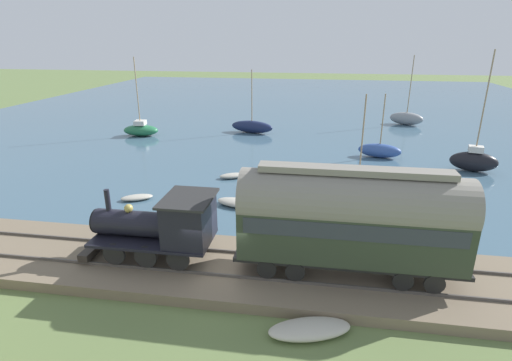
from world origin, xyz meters
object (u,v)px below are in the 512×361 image
object	(u,v)px
sailboat_navy	(252,127)
sailboat_gray	(406,118)
sailboat_black	(474,160)
rowboat_mid_harbor	(405,207)
rowboat_off_pier	(233,176)
rowboat_far_out	(137,197)
sailboat_blue	(380,150)
sailboat_white	(359,176)
rowboat_near_shore	(237,203)
passenger_coach	(351,217)
sailboat_green	(141,129)
steam_locomotive	(165,224)
beached_dinghy	(310,329)

from	to	relation	value
sailboat_navy	sailboat_gray	xyz separation A→B (m)	(6.73, -16.50, 0.09)
sailboat_black	sailboat_gray	world-z (taller)	sailboat_black
sailboat_navy	rowboat_mid_harbor	bearing A→B (deg)	-134.54
rowboat_off_pier	rowboat_mid_harbor	xyz separation A→B (m)	(-4.08, -10.86, 0.09)
rowboat_off_pier	rowboat_far_out	world-z (taller)	rowboat_off_pier
sailboat_blue	rowboat_off_pier	distance (m)	12.83
sailboat_navy	rowboat_off_pier	world-z (taller)	sailboat_navy
sailboat_white	rowboat_off_pier	xyz separation A→B (m)	(-0.34, 8.62, -0.36)
sailboat_gray	rowboat_near_shore	world-z (taller)	sailboat_gray
passenger_coach	sailboat_green	size ratio (longest dim) A/B	1.15
sailboat_navy	rowboat_far_out	bearing A→B (deg)	-179.43
sailboat_blue	rowboat_off_pier	world-z (taller)	sailboat_blue
steam_locomotive	sailboat_white	bearing A→B (deg)	-36.25
passenger_coach	rowboat_mid_harbor	world-z (taller)	passenger_coach
sailboat_gray	rowboat_mid_harbor	bearing A→B (deg)	-170.01
sailboat_blue	sailboat_navy	distance (m)	13.84
passenger_coach	sailboat_gray	size ratio (longest dim) A/B	1.16
sailboat_gray	passenger_coach	bearing A→B (deg)	-173.85
rowboat_near_shore	rowboat_far_out	xyz separation A→B (m)	(-0.03, 6.24, -0.05)
passenger_coach	sailboat_navy	distance (m)	27.25
sailboat_blue	beached_dinghy	bearing A→B (deg)	178.03
sailboat_navy	sailboat_blue	bearing A→B (deg)	-108.97
sailboat_green	rowboat_mid_harbor	world-z (taller)	sailboat_green
passenger_coach	rowboat_near_shore	xyz separation A→B (m)	(7.00, 5.85, -2.75)
sailboat_gray	rowboat_far_out	bearing A→B (deg)	161.94
sailboat_blue	sailboat_green	bearing A→B (deg)	90.46
sailboat_white	sailboat_gray	world-z (taller)	sailboat_gray
sailboat_blue	sailboat_green	xyz separation A→B (m)	(4.13, 22.60, 0.04)
rowboat_far_out	rowboat_off_pier	bearing A→B (deg)	-70.98
passenger_coach	sailboat_gray	bearing A→B (deg)	-14.29
sailboat_black	rowboat_near_shore	bearing A→B (deg)	133.56
rowboat_mid_harbor	rowboat_near_shore	distance (m)	9.60
rowboat_far_out	beached_dinghy	xyz separation A→B (m)	(-10.12, -10.78, 0.06)
rowboat_near_shore	rowboat_far_out	bearing A→B (deg)	104.53
steam_locomotive	sailboat_navy	size ratio (longest dim) A/B	0.87
beached_dinghy	sailboat_gray	bearing A→B (deg)	-15.06
rowboat_far_out	sailboat_green	bearing A→B (deg)	-1.89
sailboat_blue	sailboat_navy	size ratio (longest dim) A/B	0.82
passenger_coach	rowboat_far_out	world-z (taller)	passenger_coach
sailboat_white	beached_dinghy	bearing A→B (deg)	-162.51
sailboat_white	sailboat_green	size ratio (longest dim) A/B	0.78
sailboat_navy	rowboat_far_out	xyz separation A→B (m)	(-18.92, 3.90, -0.50)
sailboat_gray	sailboat_green	bearing A→B (deg)	130.14
sailboat_blue	rowboat_off_pier	size ratio (longest dim) A/B	2.50
steam_locomotive	sailboat_green	distance (m)	25.64
sailboat_white	rowboat_far_out	bearing A→B (deg)	138.69
rowboat_near_shore	beached_dinghy	distance (m)	11.12
rowboat_off_pier	passenger_coach	bearing A→B (deg)	-172.85
rowboat_mid_harbor	sailboat_green	bearing A→B (deg)	103.98
rowboat_near_shore	rowboat_off_pier	bearing A→B (deg)	29.30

